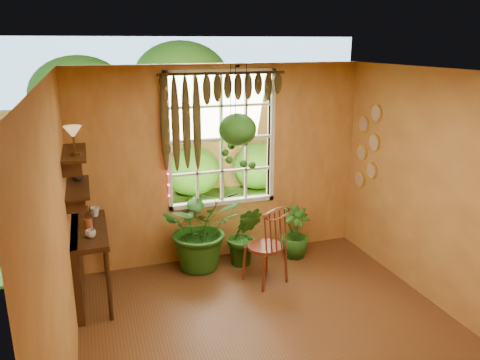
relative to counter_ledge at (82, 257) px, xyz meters
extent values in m
plane|color=brown|center=(1.91, -1.60, -0.55)|extent=(4.50, 4.50, 0.00)
plane|color=silver|center=(1.91, -1.60, 2.15)|extent=(4.50, 4.50, 0.00)
plane|color=gold|center=(1.91, 0.65, 0.80)|extent=(4.00, 0.00, 4.00)
plane|color=gold|center=(-0.09, -1.60, 0.80)|extent=(0.00, 4.50, 4.50)
plane|color=gold|center=(3.91, -1.60, 0.80)|extent=(0.00, 4.50, 4.50)
cube|color=white|center=(1.91, 0.68, 1.15)|extent=(1.52, 0.10, 1.86)
cube|color=white|center=(1.91, 0.71, 1.15)|extent=(1.38, 0.01, 1.78)
cylinder|color=#36210E|center=(1.91, 0.57, 2.03)|extent=(1.70, 0.04, 0.04)
cube|color=#36210E|center=(0.11, 0.00, 0.32)|extent=(0.40, 1.20, 0.06)
cube|color=#36210E|center=(-0.05, 0.00, -0.10)|extent=(0.08, 1.18, 0.90)
cylinder|color=#36210E|center=(0.27, -0.55, -0.12)|extent=(0.05, 0.05, 0.86)
cylinder|color=#36210E|center=(0.27, 0.55, -0.12)|extent=(0.05, 0.05, 0.86)
cube|color=#36210E|center=(0.03, 0.00, 0.85)|extent=(0.25, 0.90, 0.04)
cube|color=#36210E|center=(0.03, 0.00, 1.25)|extent=(0.25, 0.90, 0.04)
cube|color=#255418|center=(1.91, 5.65, -0.57)|extent=(14.00, 10.00, 0.04)
cube|color=#9B8249|center=(1.91, 3.85, 0.35)|extent=(12.00, 0.10, 1.80)
plane|color=#89B8E5|center=(1.91, 7.45, 1.00)|extent=(12.00, 0.00, 12.00)
cylinder|color=brown|center=(2.20, -0.25, -0.08)|extent=(0.58, 0.58, 0.04)
torus|color=brown|center=(2.27, -0.44, 0.44)|extent=(0.41, 0.19, 0.43)
imported|color=#1C5516|center=(1.53, 0.37, 0.04)|extent=(1.12, 0.99, 1.18)
imported|color=#1C5516|center=(2.10, 0.27, -0.12)|extent=(0.57, 0.51, 0.86)
imported|color=#1C5516|center=(2.87, 0.28, -0.18)|extent=(0.42, 0.42, 0.73)
ellipsoid|color=black|center=(2.04, 0.38, 1.25)|extent=(0.29, 0.29, 0.18)
ellipsoid|color=#1C5516|center=(2.04, 0.38, 1.33)|extent=(0.49, 0.49, 0.42)
imported|color=silver|center=(0.13, -0.28, 0.39)|extent=(0.14, 0.14, 0.09)
imported|color=beige|center=(0.19, 0.38, 0.41)|extent=(0.13, 0.13, 0.11)
cylinder|color=brown|center=(0.11, 0.00, 0.41)|extent=(0.09, 0.09, 0.12)
imported|color=#B2AD99|center=(0.04, 0.23, 0.93)|extent=(0.14, 0.14, 0.14)
cylinder|color=#523817|center=(0.05, -0.21, 1.28)|extent=(0.10, 0.10, 0.03)
cylinder|color=#523817|center=(0.05, -0.21, 1.38)|extent=(0.03, 0.03, 0.19)
cone|color=slate|center=(0.05, -0.21, 1.52)|extent=(0.19, 0.19, 0.13)
camera|label=1|loc=(0.20, -5.31, 2.42)|focal=35.00mm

